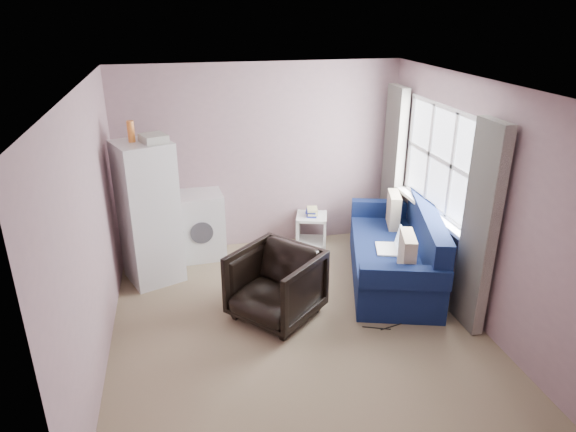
# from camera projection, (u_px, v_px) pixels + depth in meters

# --- Properties ---
(room) EXTENTS (3.84, 4.24, 2.54)m
(room) POSITION_uv_depth(u_px,v_px,m) (298.00, 215.00, 5.02)
(room) COLOR #877458
(room) RESTS_ON ground
(armchair) EXTENTS (1.13, 1.13, 0.85)m
(armchair) POSITION_uv_depth(u_px,v_px,m) (276.00, 282.00, 5.47)
(armchair) COLOR black
(armchair) RESTS_ON ground
(fridge) EXTENTS (0.77, 0.77, 1.97)m
(fridge) POSITION_uv_depth(u_px,v_px,m) (149.00, 212.00, 6.08)
(fridge) COLOR silver
(fridge) RESTS_ON ground
(washing_machine) EXTENTS (0.67, 0.67, 0.89)m
(washing_machine) POSITION_uv_depth(u_px,v_px,m) (199.00, 222.00, 6.85)
(washing_machine) COLOR silver
(washing_machine) RESTS_ON ground
(side_table) EXTENTS (0.52, 0.52, 0.56)m
(side_table) POSITION_uv_depth(u_px,v_px,m) (311.00, 228.00, 7.17)
(side_table) COLOR white
(side_table) RESTS_ON ground
(sofa) EXTENTS (1.50, 2.27, 0.93)m
(sofa) POSITION_uv_depth(u_px,v_px,m) (398.00, 254.00, 6.26)
(sofa) COLOR #112050
(sofa) RESTS_ON ground
(window_dressing) EXTENTS (0.17, 2.62, 2.18)m
(window_dressing) POSITION_uv_depth(u_px,v_px,m) (430.00, 193.00, 6.05)
(window_dressing) COLOR white
(window_dressing) RESTS_ON ground
(floor_cables) EXTENTS (0.47, 0.12, 0.01)m
(floor_cables) POSITION_uv_depth(u_px,v_px,m) (385.00, 327.00, 5.42)
(floor_cables) COLOR black
(floor_cables) RESTS_ON ground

